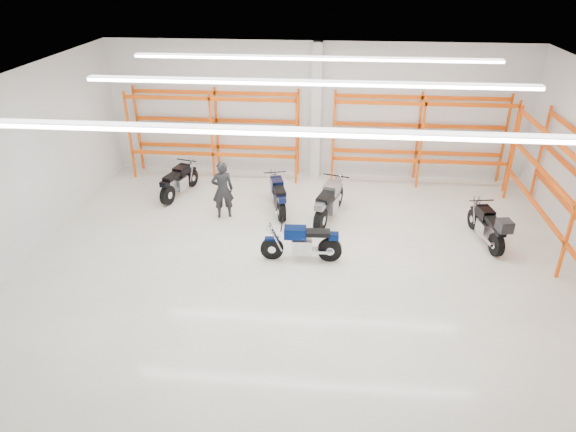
# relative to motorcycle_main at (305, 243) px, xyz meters

# --- Properties ---
(ground) EXTENTS (14.00, 14.00, 0.00)m
(ground) POSITION_rel_motorcycle_main_xyz_m (-0.01, -0.23, -0.47)
(ground) COLOR beige
(ground) RESTS_ON ground
(room_shell) EXTENTS (14.02, 12.02, 4.51)m
(room_shell) POSITION_rel_motorcycle_main_xyz_m (-0.01, -0.21, 2.81)
(room_shell) COLOR silver
(room_shell) RESTS_ON ground
(motorcycle_main) EXTENTS (2.05, 0.68, 1.01)m
(motorcycle_main) POSITION_rel_motorcycle_main_xyz_m (0.00, 0.00, 0.00)
(motorcycle_main) COLOR black
(motorcycle_main) RESTS_ON ground
(motorcycle_back_a) EXTENTS (0.88, 2.05, 1.03)m
(motorcycle_back_a) POSITION_rel_motorcycle_main_xyz_m (-4.25, 3.46, 0.01)
(motorcycle_back_a) COLOR black
(motorcycle_back_a) RESTS_ON ground
(motorcycle_back_b) EXTENTS (0.83, 2.07, 1.04)m
(motorcycle_back_b) POSITION_rel_motorcycle_main_xyz_m (-0.98, 2.69, 0.01)
(motorcycle_back_b) COLOR black
(motorcycle_back_b) RESTS_ON ground
(motorcycle_back_c) EXTENTS (1.02, 2.31, 1.16)m
(motorcycle_back_c) POSITION_rel_motorcycle_main_xyz_m (0.54, 2.23, 0.07)
(motorcycle_back_c) COLOR black
(motorcycle_back_c) RESTS_ON ground
(motorcycle_back_d) EXTENTS (0.77, 2.12, 1.09)m
(motorcycle_back_d) POSITION_rel_motorcycle_main_xyz_m (4.77, 1.22, 0.05)
(motorcycle_back_d) COLOR black
(motorcycle_back_d) RESTS_ON ground
(standing_man) EXTENTS (0.73, 0.59, 1.73)m
(standing_man) POSITION_rel_motorcycle_main_xyz_m (-2.52, 2.17, 0.39)
(standing_man) COLOR black
(standing_man) RESTS_ON ground
(structural_column) EXTENTS (0.32, 0.32, 4.50)m
(structural_column) POSITION_rel_motorcycle_main_xyz_m (-0.01, 5.59, 1.78)
(structural_column) COLOR white
(structural_column) RESTS_ON ground
(pallet_racking_back_left) EXTENTS (5.67, 0.87, 3.00)m
(pallet_racking_back_left) POSITION_rel_motorcycle_main_xyz_m (-3.41, 5.25, 1.31)
(pallet_racking_back_left) COLOR #F45C19
(pallet_racking_back_left) RESTS_ON ground
(pallet_racking_back_right) EXTENTS (5.67, 0.87, 3.00)m
(pallet_racking_back_right) POSITION_rel_motorcycle_main_xyz_m (3.39, 5.25, 1.31)
(pallet_racking_back_right) COLOR #F45C19
(pallet_racking_back_right) RESTS_ON ground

